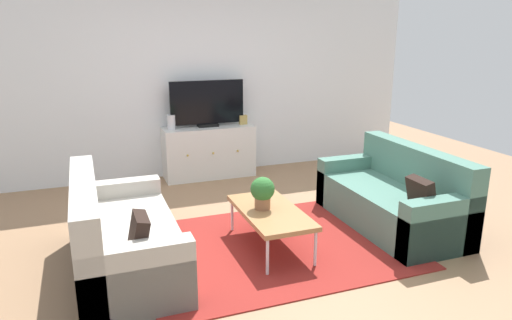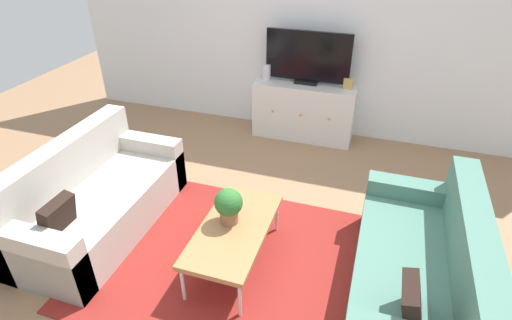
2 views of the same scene
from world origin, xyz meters
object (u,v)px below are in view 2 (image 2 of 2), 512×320
Objects in this scene: couch_left_side at (93,201)px; mantel_clock at (348,83)px; potted_plant at (229,205)px; glass_vase at (266,72)px; coffee_table at (234,230)px; tv_console at (304,110)px; couch_right_side at (424,276)px; flat_screen_tv at (308,58)px.

couch_left_side is 13.22× the size of mantel_clock.
glass_vase reaches higher than potted_plant.
potted_plant is 2.46m from mantel_clock.
coffee_table is 0.84× the size of tv_console.
tv_console is 9.73× the size of mantel_clock.
mantel_clock is at bearing 77.04° from coffee_table.
glass_vase is at bearing 99.77° from potted_plant.
mantel_clock is at bearing 110.94° from couch_right_side.
glass_vase is (-0.47, 2.42, 0.46)m from coffee_table.
coffee_table is at bearing -1.98° from couch_left_side.
coffee_table is (1.40, -0.05, 0.08)m from couch_left_side.
glass_vase reaches higher than mantel_clock.
potted_plant is at bearing 179.73° from couch_right_side.
glass_vase is at bearing -177.77° from flat_screen_tv.
mantel_clock is (0.51, 0.00, 0.43)m from tv_console.
potted_plant is (-0.06, 0.06, 0.20)m from coffee_table.
flat_screen_tv is at bearing 120.69° from couch_right_side.
couch_left_side is 1.00× the size of couch_right_side.
flat_screen_tv is (0.10, 2.39, 0.48)m from potted_plant.
couch_right_side is at bearing -69.06° from mantel_clock.
flat_screen_tv is (0.00, 0.02, 0.68)m from tv_console.
tv_console is (-1.42, 2.37, 0.08)m from couch_right_side.
tv_console is 0.67m from mantel_clock.
couch_right_side is 5.52× the size of potted_plant.
coffee_table is at bearing -102.96° from mantel_clock.
couch_left_side reaches higher than potted_plant.
mantel_clock is (0.62, 2.37, 0.23)m from potted_plant.
potted_plant is (1.34, 0.01, 0.28)m from couch_left_side.
coffee_table is 0.22m from potted_plant.
couch_left_side is at bearing -179.69° from potted_plant.
couch_left_side is 2.78m from tv_console.
glass_vase reaches higher than couch_left_side.
flat_screen_tv reaches higher than couch_left_side.
mantel_clock reaches higher than coffee_table.
tv_console is 0.68m from flat_screen_tv.
mantel_clock reaches higher than tv_console.
potted_plant is at bearing 137.11° from coffee_table.
flat_screen_tv is 7.94× the size of mantel_clock.
couch_right_side is 1.47m from coffee_table.
couch_left_side reaches higher than coffee_table.
tv_console is at bearing 120.90° from couch_right_side.
couch_left_side is 5.52× the size of potted_plant.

